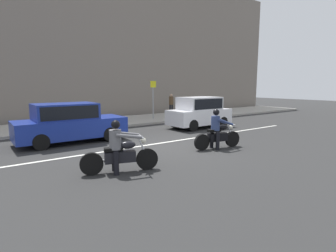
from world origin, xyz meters
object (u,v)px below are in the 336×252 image
Objects in this scene: parked_hatchback_white at (199,112)px; street_sign_post at (153,96)px; motorcycle_with_rider_gray at (120,151)px; motorcycle_with_rider_denim_blue at (217,132)px; parked_sedan_cobalt_blue at (69,123)px; pedestrian_bystander at (171,103)px.

street_sign_post is at bearing 97.91° from parked_hatchback_white.
street_sign_post is (-0.57, 4.07, 0.81)m from parked_hatchback_white.
motorcycle_with_rider_gray is 1.04× the size of motorcycle_with_rider_denim_blue.
street_sign_post reaches higher than parked_sedan_cobalt_blue.
parked_hatchback_white is at bearing 55.03° from motorcycle_with_rider_denim_blue.
parked_hatchback_white is 1.43× the size of street_sign_post.
motorcycle_with_rider_denim_blue is at bearing 5.54° from motorcycle_with_rider_gray.
motorcycle_with_rider_denim_blue is 10.49m from pedestrian_bystander.
parked_hatchback_white reaches higher than parked_sedan_cobalt_blue.
pedestrian_bystander is (9.18, 9.79, 0.50)m from motorcycle_with_rider_gray.
parked_hatchback_white is 4.19m from street_sign_post.
parked_sedan_cobalt_blue is 7.41m from parked_hatchback_white.
parked_sedan_cobalt_blue is 1.21× the size of parked_hatchback_white.
motorcycle_with_rider_denim_blue is 0.45× the size of parked_sedan_cobalt_blue.
parked_hatchback_white reaches higher than motorcycle_with_rider_denim_blue.
motorcycle_with_rider_gray is 0.57× the size of parked_hatchback_white.
pedestrian_bystander is (4.73, 9.35, 0.48)m from motorcycle_with_rider_denim_blue.
street_sign_post is (6.92, 8.85, 1.12)m from motorcycle_with_rider_gray.
street_sign_post is (6.84, 3.83, 0.86)m from parked_sedan_cobalt_blue.
parked_hatchback_white is at bearing -108.70° from pedestrian_bystander.
parked_sedan_cobalt_blue is at bearing 133.57° from motorcycle_with_rider_denim_blue.
street_sign_post reaches higher than pedestrian_bystander.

